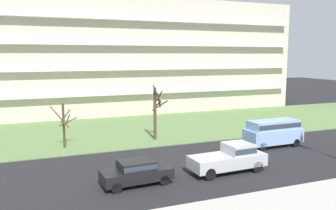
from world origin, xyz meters
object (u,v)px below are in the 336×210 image
(tree_far_left, at_px, (64,124))
(pickup_silver_center_right, at_px, (230,158))
(van_blue_near_left, at_px, (273,131))
(sedan_black_center_left, at_px, (137,171))
(tree_left, at_px, (156,111))

(tree_far_left, xyz_separation_m, pickup_silver_center_right, (10.17, -10.55, -1.17))
(van_blue_near_left, xyz_separation_m, sedan_black_center_left, (-13.92, -4.50, -0.52))
(sedan_black_center_left, height_order, pickup_silver_center_right, pickup_silver_center_right)
(sedan_black_center_left, bearing_deg, van_blue_near_left, 14.55)
(tree_left, xyz_separation_m, sedan_black_center_left, (-4.99, -10.48, -1.99))
(tree_far_left, distance_m, van_blue_near_left, 18.38)
(tree_left, xyz_separation_m, pickup_silver_center_right, (1.76, -10.47, -1.84))
(tree_far_left, bearing_deg, van_blue_near_left, -19.27)
(sedan_black_center_left, bearing_deg, tree_far_left, 104.57)
(van_blue_near_left, distance_m, sedan_black_center_left, 14.63)
(van_blue_near_left, bearing_deg, pickup_silver_center_right, 30.87)
(tree_far_left, height_order, tree_left, tree_left)
(tree_far_left, height_order, sedan_black_center_left, tree_far_left)
(tree_left, height_order, van_blue_near_left, tree_left)
(van_blue_near_left, bearing_deg, tree_left, -35.03)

